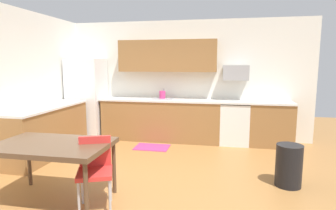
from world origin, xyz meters
The scene contains 18 objects.
ground_plane centered at (0.00, 0.00, 0.00)m, with size 12.00×12.00×0.00m, color #9E6B38.
wall_back centered at (0.00, 2.65, 1.35)m, with size 5.80×0.10×2.70m, color white.
cabinet_run_back centered at (-0.42, 2.30, 0.45)m, with size 2.66×0.60×0.90m, color olive.
cabinet_run_back_right centered at (1.95, 2.30, 0.45)m, with size 0.89×0.60×0.90m, color olive.
cabinet_run_left centered at (-2.30, 0.80, 0.45)m, with size 0.60×2.00×0.90m, color olive.
countertop_back centered at (0.00, 2.30, 0.92)m, with size 4.80×0.64×0.04m, color silver.
countertop_left centered at (-2.30, 0.80, 0.92)m, with size 0.64×2.00×0.04m, color silver.
upper_cabinets_back centered at (-0.30, 2.43, 1.90)m, with size 2.20×0.34×0.70m, color olive.
refrigerator centered at (-2.18, 2.22, 0.92)m, with size 0.76×0.70×1.84m, color white.
oven_range centered at (1.21, 2.30, 0.46)m, with size 0.60×0.60×0.91m.
microwave centered at (1.21, 2.40, 1.54)m, with size 0.54×0.36×0.32m, color #9EA0A5.
sink_basin centered at (-0.39, 2.30, 0.88)m, with size 0.48×0.40×0.14m, color #A5A8AD.
sink_faucet centered at (-0.39, 2.48, 1.04)m, with size 0.02×0.02×0.24m, color #B2B5BA.
dining_table centered at (-1.09, -0.84, 0.70)m, with size 1.40×0.90×0.76m.
chair_near_table centered at (-0.52, -0.85, 0.50)m, with size 0.52×0.52×0.85m.
trash_bin centered at (1.89, 0.23, 0.30)m, with size 0.36×0.36×0.60m, color black.
floor_mat centered at (-0.47, 1.65, 0.01)m, with size 0.70×0.50×0.01m, color #CC3372.
kettle centered at (-0.40, 2.35, 1.02)m, with size 0.14×0.14×0.20m, color #CC3372.
Camera 1 is at (0.96, -3.83, 1.71)m, focal length 30.03 mm.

